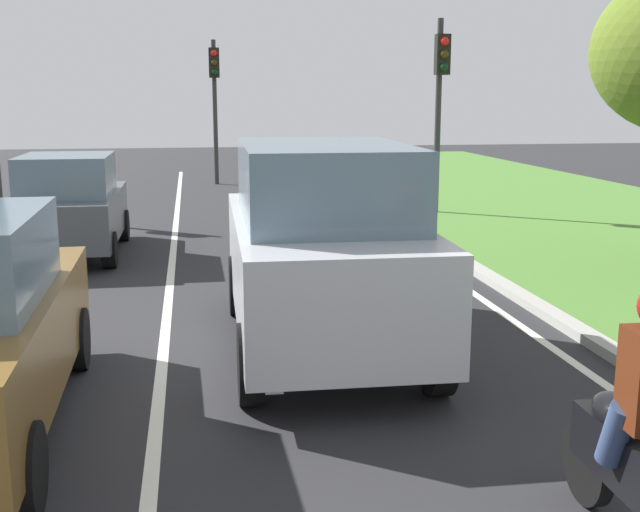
% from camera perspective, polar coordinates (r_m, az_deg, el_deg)
% --- Properties ---
extents(ground_plane, '(60.00, 60.00, 0.00)m').
position_cam_1_polar(ground_plane, '(13.85, -7.74, -0.11)').
color(ground_plane, '#262628').
extents(lane_line_center, '(0.12, 32.00, 0.01)m').
position_cam_1_polar(lane_line_center, '(13.85, -10.64, -0.20)').
color(lane_line_center, silver).
rests_on(lane_line_center, ground).
extents(lane_line_right_edge, '(0.12, 32.00, 0.01)m').
position_cam_1_polar(lane_line_right_edge, '(14.39, 6.73, 0.37)').
color(lane_line_right_edge, silver).
rests_on(lane_line_right_edge, ground).
extents(curb_right, '(0.24, 48.00, 0.12)m').
position_cam_1_polar(curb_right, '(14.53, 8.63, 0.65)').
color(curb_right, '#9E9B93').
rests_on(curb_right, ground).
extents(car_suv_ahead, '(2.06, 4.54, 2.28)m').
position_cam_1_polar(car_suv_ahead, '(8.56, 0.17, 0.71)').
color(car_suv_ahead, '#B7BABF').
rests_on(car_suv_ahead, ground).
extents(car_hatchback_far, '(1.74, 3.71, 1.78)m').
position_cam_1_polar(car_hatchback_far, '(14.47, -17.63, 3.49)').
color(car_hatchback_far, '#474C51').
rests_on(car_hatchback_far, ground).
extents(traffic_light_near_right, '(0.32, 0.50, 4.50)m').
position_cam_1_polar(traffic_light_near_right, '(18.65, 8.71, 12.07)').
color(traffic_light_near_right, '#2D2D2D').
rests_on(traffic_light_near_right, ground).
extents(traffic_light_far_median, '(0.32, 0.50, 4.46)m').
position_cam_1_polar(traffic_light_far_median, '(25.18, -7.65, 12.01)').
color(traffic_light_far_median, '#2D2D2D').
rests_on(traffic_light_far_median, ground).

